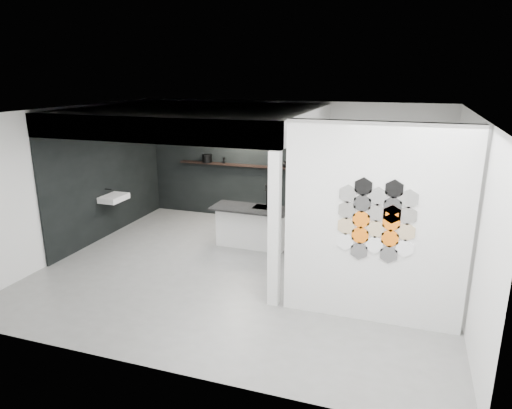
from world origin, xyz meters
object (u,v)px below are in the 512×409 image
(partition_panel, at_px, (374,226))
(wall_basin, at_px, (114,198))
(kitchen_island, at_px, (252,226))
(glass_vase, at_px, (294,165))
(stockpot, at_px, (207,158))
(kettle, at_px, (285,164))
(utensil_cup, at_px, (206,160))
(glass_bowl, at_px, (293,166))
(bottle_dark, at_px, (224,160))

(partition_panel, relative_size, wall_basin, 4.67)
(kitchen_island, height_order, glass_vase, glass_vase)
(stockpot, height_order, kettle, stockpot)
(wall_basin, xyz_separation_m, stockpot, (1.23, 2.07, 0.57))
(utensil_cup, bearing_deg, glass_bowl, 0.00)
(kitchen_island, relative_size, glass_bowl, 13.15)
(stockpot, xyz_separation_m, glass_vase, (2.16, 0.00, -0.04))
(wall_basin, distance_m, stockpot, 2.47)
(wall_basin, distance_m, kettle, 3.84)
(kitchen_island, xyz_separation_m, glass_bowl, (0.41, 1.68, 0.94))
(wall_basin, bearing_deg, kitchen_island, 7.48)
(partition_panel, bearing_deg, glass_vase, 118.23)
(kitchen_island, bearing_deg, partition_panel, -40.04)
(kitchen_island, xyz_separation_m, bottle_dark, (-1.29, 1.68, 0.96))
(glass_bowl, relative_size, utensil_cup, 1.05)
(kettle, bearing_deg, wall_basin, -141.55)
(glass_bowl, relative_size, bottle_dark, 0.87)
(stockpot, distance_m, kettle, 1.95)
(stockpot, bearing_deg, glass_vase, 0.00)
(stockpot, height_order, bottle_dark, stockpot)
(kitchen_island, distance_m, glass_vase, 1.98)
(wall_basin, xyz_separation_m, kitchen_island, (2.96, 0.39, -0.42))
(stockpot, distance_m, bottle_dark, 0.44)
(kettle, xyz_separation_m, bottle_dark, (-1.52, 0.00, -0.00))
(bottle_dark, bearing_deg, glass_vase, 0.00)
(partition_panel, distance_m, utensil_cup, 5.76)
(stockpot, height_order, glass_bowl, stockpot)
(utensil_cup, bearing_deg, partition_panel, -42.17)
(bottle_dark, bearing_deg, glass_bowl, 0.00)
(glass_vase, bearing_deg, bottle_dark, 180.00)
(glass_vase, bearing_deg, kitchen_island, -104.48)
(partition_panel, distance_m, glass_bowl, 4.40)
(partition_panel, bearing_deg, glass_bowl, 118.53)
(bottle_dark, bearing_deg, kettle, 0.00)
(kitchen_island, xyz_separation_m, utensil_cup, (-1.76, 1.68, 0.95))
(kettle, bearing_deg, bottle_dark, -174.50)
(wall_basin, bearing_deg, glass_vase, 31.35)
(glass_vase, distance_m, utensil_cup, 2.19)
(partition_panel, height_order, glass_bowl, partition_panel)
(wall_basin, distance_m, utensil_cup, 2.45)
(partition_panel, distance_m, kettle, 4.49)
(glass_bowl, height_order, utensil_cup, utensil_cup)
(stockpot, relative_size, utensil_cup, 2.04)
(partition_panel, relative_size, kitchen_island, 1.78)
(wall_basin, bearing_deg, kettle, 32.95)
(wall_basin, bearing_deg, utensil_cup, 59.87)
(partition_panel, relative_size, glass_vase, 23.18)
(wall_basin, height_order, glass_bowl, glass_bowl)
(wall_basin, bearing_deg, glass_bowl, 31.55)
(stockpot, bearing_deg, kitchen_island, -44.20)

